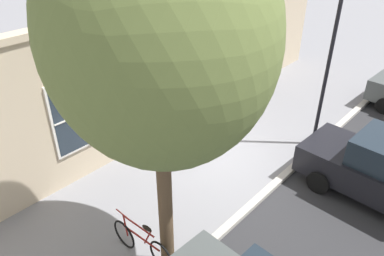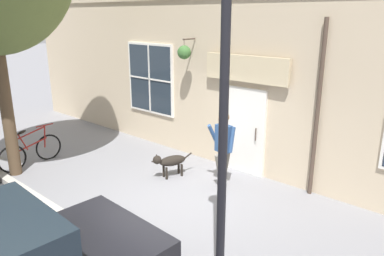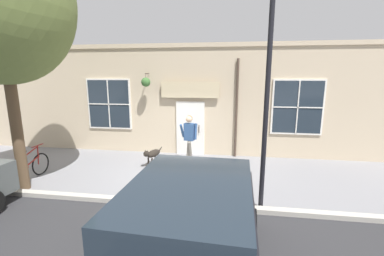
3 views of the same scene
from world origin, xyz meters
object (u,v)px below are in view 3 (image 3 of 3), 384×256
at_px(parked_car_mid_block, 192,237).
at_px(pedestrian_walking, 189,134).
at_px(street_lamp, 269,58).
at_px(leaning_bicycle, 30,168).
at_px(dog_on_leash, 152,154).

bearing_deg(parked_car_mid_block, pedestrian_walking, -170.72).
distance_m(parked_car_mid_block, street_lamp, 3.86).
relative_size(leaning_bicycle, parked_car_mid_block, 0.40).
bearing_deg(parked_car_mid_block, street_lamp, 153.91).
xyz_separation_m(dog_on_leash, leaning_bicycle, (1.83, -3.20, -0.02)).
xyz_separation_m(pedestrian_walking, leaning_bicycle, (2.25, -4.43, -0.67)).
bearing_deg(pedestrian_walking, dog_on_leash, -70.99).
height_order(pedestrian_walking, street_lamp, street_lamp).
relative_size(parked_car_mid_block, street_lamp, 0.82).
distance_m(dog_on_leash, parked_car_mid_block, 5.56).
relative_size(dog_on_leash, street_lamp, 0.19).
height_order(leaning_bicycle, parked_car_mid_block, parked_car_mid_block).
bearing_deg(dog_on_leash, street_lamp, 53.45).
distance_m(pedestrian_walking, parked_car_mid_block, 5.61).
relative_size(pedestrian_walking, parked_car_mid_block, 0.40).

